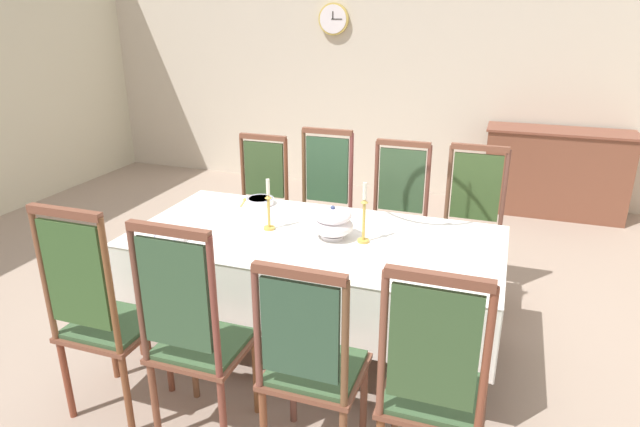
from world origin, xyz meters
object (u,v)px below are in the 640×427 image
(chair_south_b, at_px, (194,333))
(spoon_primary, at_px, (245,200))
(chair_north_b, at_px, (322,207))
(chair_south_c, at_px, (311,363))
(bowl_near_right, at_px, (170,237))
(chair_north_d, at_px, (471,226))
(dining_table, at_px, (315,247))
(chair_south_a, at_px, (100,313))
(soup_tureen, at_px, (333,222))
(candlestick_east, at_px, (364,218))
(spoon_secondary, at_px, (156,236))
(chair_north_c, at_px, (397,218))
(bowl_near_left, at_px, (260,201))
(candlestick_west, at_px, (269,210))
(chair_north_a, at_px, (259,203))
(sideboard, at_px, (555,172))
(mounted_clock, at_px, (334,19))
(chair_south_d, at_px, (433,385))

(chair_south_b, distance_m, spoon_primary, 1.44)
(chair_north_b, xyz_separation_m, chair_south_c, (0.59, -1.88, -0.03))
(bowl_near_right, bearing_deg, chair_north_d, 38.37)
(dining_table, xyz_separation_m, bowl_near_right, (-0.78, -0.36, 0.10))
(chair_south_a, relative_size, soup_tureen, 4.92)
(chair_south_c, height_order, candlestick_east, candlestick_east)
(spoon_secondary, bearing_deg, soup_tureen, 26.32)
(chair_north_c, distance_m, spoon_primary, 1.14)
(chair_south_b, bearing_deg, bowl_near_left, 101.50)
(chair_south_a, xyz_separation_m, spoon_primary, (0.14, 1.37, 0.17))
(soup_tureen, bearing_deg, spoon_secondary, -161.89)
(chair_north_c, bearing_deg, candlestick_west, 56.81)
(soup_tureen, bearing_deg, candlestick_west, 180.00)
(chair_north_a, xyz_separation_m, candlestick_west, (0.52, -0.94, 0.33))
(chair_north_c, relative_size, bowl_near_left, 5.97)
(chair_south_b, relative_size, soup_tureen, 4.87)
(candlestick_west, xyz_separation_m, sideboard, (1.84, 3.14, -0.45))
(spoon_primary, xyz_separation_m, spoon_secondary, (-0.21, -0.76, 0.00))
(bowl_near_left, bearing_deg, mounted_clock, 98.24)
(dining_table, bearing_deg, candlestick_west, -180.00)
(bowl_near_right, xyz_separation_m, mounted_clock, (-0.20, 3.74, 1.14))
(chair_north_a, bearing_deg, chair_south_c, 121.24)
(candlestick_east, bearing_deg, candlestick_west, 180.00)
(chair_south_b, distance_m, soup_tureen, 1.05)
(dining_table, height_order, bowl_near_right, bowl_near_right)
(chair_north_b, distance_m, mounted_clock, 2.87)
(sideboard, bearing_deg, spoon_secondary, 54.94)
(mounted_clock, bearing_deg, chair_south_c, -73.29)
(chair_south_b, height_order, candlestick_east, chair_south_b)
(dining_table, relative_size, bowl_near_right, 11.95)
(chair_north_b, distance_m, chair_north_c, 0.59)
(spoon_primary, distance_m, spoon_secondary, 0.79)
(dining_table, xyz_separation_m, spoon_primary, (-0.68, 0.43, 0.08))
(chair_south_d, xyz_separation_m, sideboard, (0.68, 4.08, -0.14))
(candlestick_west, bearing_deg, bowl_near_right, -143.40)
(dining_table, distance_m, chair_south_c, 0.99)
(chair_south_b, xyz_separation_m, spoon_secondary, (-0.62, 0.61, 0.18))
(chair_south_d, bearing_deg, spoon_primary, 138.40)
(mounted_clock, bearing_deg, chair_north_a, -86.23)
(chair_north_b, distance_m, chair_south_d, 2.20)
(dining_table, distance_m, candlestick_east, 0.38)
(sideboard, bearing_deg, chair_south_c, 73.29)
(chair_south_a, relative_size, bowl_near_left, 6.33)
(chair_south_d, bearing_deg, mounted_clock, 113.04)
(candlestick_east, xyz_separation_m, bowl_near_right, (-1.08, -0.36, -0.13))
(chair_north_b, xyz_separation_m, mounted_clock, (-0.70, 2.44, 1.34))
(dining_table, bearing_deg, chair_north_b, 106.45)
(spoon_secondary, bearing_deg, chair_south_d, -10.95)
(chair_south_a, bearing_deg, candlestick_west, 61.05)
(candlestick_east, height_order, spoon_primary, candlestick_east)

